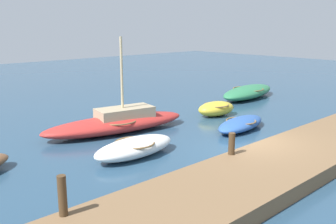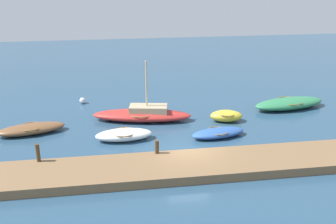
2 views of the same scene
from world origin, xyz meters
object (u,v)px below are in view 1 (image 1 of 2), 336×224
mooring_post_west (62,196)px  mooring_post_mid_west (232,144)px  rowboat_white (135,147)px  motorboat_green (248,92)px  sailboat_red (117,122)px  rowboat_blue (241,124)px  dinghy_yellow (216,108)px

mooring_post_west → mooring_post_mid_west: (6.56, 0.00, -0.12)m
rowboat_white → mooring_post_west: bearing=-147.1°
motorboat_green → sailboat_red: (-11.73, -0.86, 0.05)m
rowboat_white → mooring_post_mid_west: mooring_post_mid_west is taller
motorboat_green → sailboat_red: sailboat_red is taller
motorboat_green → sailboat_red: bearing=174.7°
rowboat_blue → motorboat_green: (7.11, 4.65, 0.12)m
rowboat_blue → mooring_post_mid_west: size_ratio=4.89×
dinghy_yellow → rowboat_blue: (-1.36, -2.70, -0.12)m
sailboat_red → rowboat_white: sailboat_red is taller
mooring_post_west → rowboat_white: bearing=34.7°
mooring_post_west → mooring_post_mid_west: size_ratio=1.31×
motorboat_green → mooring_post_west: mooring_post_west is taller
sailboat_red → mooring_post_west: sailboat_red is taller
motorboat_green → dinghy_yellow: bearing=-170.8°
mooring_post_mid_west → sailboat_red: bearing=91.7°
dinghy_yellow → sailboat_red: (-5.99, 1.09, 0.05)m
dinghy_yellow → motorboat_green: motorboat_green is taller
dinghy_yellow → motorboat_green: size_ratio=0.40×
motorboat_green → mooring_post_mid_west: mooring_post_mid_west is taller
dinghy_yellow → mooring_post_mid_west: mooring_post_mid_west is taller
sailboat_red → mooring_post_mid_west: (0.20, -6.63, 0.43)m
rowboat_blue → rowboat_white: 6.19m
rowboat_blue → mooring_post_mid_west: 5.30m
mooring_post_west → rowboat_blue: bearing=14.5°
motorboat_green → sailboat_red: 11.77m
rowboat_blue → mooring_post_west: mooring_post_west is taller
sailboat_red → mooring_post_mid_west: bearing=-77.9°
rowboat_blue → sailboat_red: size_ratio=0.52×
rowboat_white → dinghy_yellow: bearing=14.5°
mooring_post_mid_west → rowboat_blue: bearing=32.7°
rowboat_white → rowboat_blue: bearing=-6.3°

